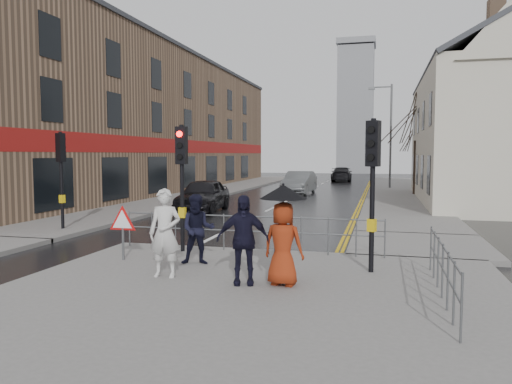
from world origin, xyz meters
The scene contains 24 objects.
ground centered at (0.00, 0.00, 0.00)m, with size 120.00×120.00×0.00m, color black.
near_pavement centered at (3.00, -3.50, 0.07)m, with size 10.00×9.00×0.14m, color #605E5B.
left_pavement centered at (-6.50, 23.00, 0.07)m, with size 4.00×44.00×0.14m, color #605E5B.
right_pavement centered at (6.50, 25.00, 0.07)m, with size 4.00×40.00×0.14m, color #605E5B.
pavement_bridge_right centered at (6.50, 3.00, 0.07)m, with size 4.00×4.20×0.14m, color #605E5B.
building_left_terrace centered at (-12.00, 22.00, 5.00)m, with size 8.00×42.00×10.00m, color #8D6C51.
building_right_cream centered at (12.00, 18.00, 4.78)m, with size 9.00×16.40×10.10m.
church_tower centered at (1.50, 62.00, 9.00)m, with size 5.00×5.00×18.00m, color gray.
traffic_signal_near_left centered at (0.20, 0.20, 2.46)m, with size 0.28×0.27×3.40m.
traffic_signal_near_right centered at (5.20, -1.00, 2.46)m, with size 0.34×0.33×3.40m.
traffic_signal_far_left centered at (-5.50, 3.00, 2.46)m, with size 0.34×0.33×3.40m.
guard_railing_front centered at (1.95, 0.60, 0.86)m, with size 7.14×0.04×1.00m.
guard_railing_side centered at (6.50, -2.75, 0.84)m, with size 0.04×4.54×1.00m.
warning_sign centered at (-0.80, -1.21, 1.04)m, with size 0.80×0.07×1.35m.
street_lamp centered at (5.82, 28.00, 4.71)m, with size 1.83×0.25×8.00m.
tree_near centered at (7.50, 22.00, 5.14)m, with size 2.40×2.40×6.58m.
tree_far centered at (8.00, 30.00, 4.42)m, with size 2.40×2.40×5.64m.
pedestrian_a centered at (0.94, -2.53, 1.09)m, with size 0.69×0.45×1.89m, color silver.
pedestrian_b centered at (1.17, -1.20, 0.98)m, with size 0.81×0.63×1.67m, color black.
pedestrian_with_umbrella centered at (3.51, -2.59, 1.25)m, with size 0.96×0.96×2.02m.
pedestrian_d centered at (2.71, -2.70, 1.04)m, with size 1.06×0.44×1.81m, color black.
car_parked centered at (-2.90, 10.17, 0.79)m, with size 1.87×4.65×1.58m, color black.
car_mid centered at (-0.13, 21.71, 0.79)m, with size 1.67×4.78×1.58m, color #505355.
car_far centered at (1.44, 38.61, 0.72)m, with size 2.03×4.99×1.45m, color black.
Camera 1 is at (5.40, -12.24, 2.76)m, focal length 35.00 mm.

